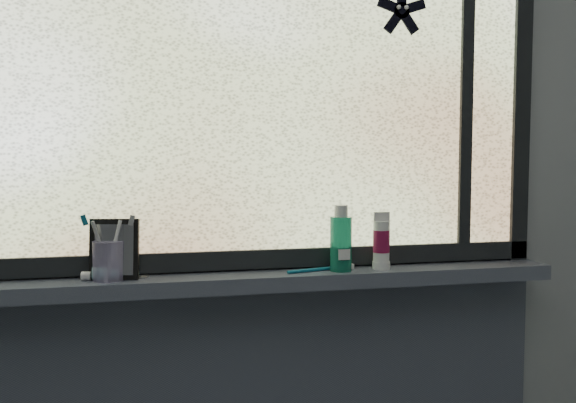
% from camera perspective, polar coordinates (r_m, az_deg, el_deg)
% --- Properties ---
extents(wall_back, '(3.00, 0.01, 2.50)m').
position_cam_1_polar(wall_back, '(1.73, -2.92, 1.59)').
color(wall_back, '#9EA3A8').
rests_on(wall_back, ground).
extents(windowsill, '(1.62, 0.14, 0.04)m').
position_cam_1_polar(windowsill, '(1.69, -2.44, -7.04)').
color(windowsill, '#495062').
rests_on(windowsill, wall_back).
extents(window_pane, '(1.50, 0.01, 1.00)m').
position_cam_1_polar(window_pane, '(1.72, -2.82, 10.94)').
color(window_pane, silver).
rests_on(window_pane, wall_back).
extents(frame_bottom, '(1.60, 0.03, 0.05)m').
position_cam_1_polar(frame_bottom, '(1.72, -2.74, -5.10)').
color(frame_bottom, black).
rests_on(frame_bottom, windowsill).
extents(frame_right, '(0.05, 0.03, 1.10)m').
position_cam_1_polar(frame_right, '(2.00, 19.98, 9.75)').
color(frame_right, black).
rests_on(frame_right, wall_back).
extents(frame_mullion, '(0.03, 0.03, 1.00)m').
position_cam_1_polar(frame_mullion, '(1.91, 15.50, 10.11)').
color(frame_mullion, black).
rests_on(frame_mullion, wall_back).
extents(starfish_sticker, '(0.15, 0.02, 0.15)m').
position_cam_1_polar(starfish_sticker, '(1.85, 10.06, 16.37)').
color(starfish_sticker, black).
rests_on(starfish_sticker, window_pane).
extents(vanity_mirror, '(0.13, 0.08, 0.15)m').
position_cam_1_polar(vanity_mirror, '(1.65, -15.19, -4.11)').
color(vanity_mirror, black).
rests_on(vanity_mirror, windowsill).
extents(toothpaste_tube, '(0.20, 0.07, 0.03)m').
position_cam_1_polar(toothpaste_tube, '(1.65, -15.22, -6.11)').
color(toothpaste_tube, white).
rests_on(toothpaste_tube, windowsill).
extents(toothbrush_cup, '(0.08, 0.08, 0.10)m').
position_cam_1_polar(toothbrush_cup, '(1.64, -15.71, -5.09)').
color(toothbrush_cup, '#BBACE4').
rests_on(toothbrush_cup, windowsill).
extents(toothbrush_lying, '(0.21, 0.07, 0.01)m').
position_cam_1_polar(toothbrush_lying, '(1.71, 2.51, -5.98)').
color(toothbrush_lying, '#0D5C7B').
rests_on(toothbrush_lying, windowsill).
extents(mouthwash_bottle, '(0.07, 0.07, 0.14)m').
position_cam_1_polar(mouthwash_bottle, '(1.70, 4.73, -3.26)').
color(mouthwash_bottle, '#1B8D6D').
rests_on(mouthwash_bottle, windowsill).
extents(cream_tube, '(0.06, 0.06, 0.11)m').
position_cam_1_polar(cream_tube, '(1.75, 8.30, -3.29)').
color(cream_tube, silver).
rests_on(cream_tube, windowsill).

